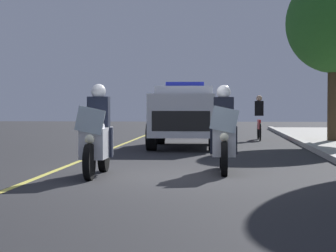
# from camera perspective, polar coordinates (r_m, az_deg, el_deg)

# --- Properties ---
(ground_plane) EXTENTS (80.00, 80.00, 0.00)m
(ground_plane) POSITION_cam_1_polar(r_m,az_deg,el_deg) (12.10, -0.36, -4.40)
(ground_plane) COLOR #28282B
(lane_stripe_center) EXTENTS (48.00, 0.12, 0.01)m
(lane_stripe_center) POSITION_cam_1_polar(r_m,az_deg,el_deg) (12.51, -10.74, -4.21)
(lane_stripe_center) COLOR #E0D14C
(lane_stripe_center) RESTS_ON ground
(police_motorcycle_lead_left) EXTENTS (2.14, 0.56, 1.72)m
(police_motorcycle_lead_left) POSITION_cam_1_polar(r_m,az_deg,el_deg) (12.12, -6.29, -1.09)
(police_motorcycle_lead_left) COLOR black
(police_motorcycle_lead_left) RESTS_ON ground
(police_motorcycle_lead_right) EXTENTS (2.14, 0.56, 1.72)m
(police_motorcycle_lead_right) POSITION_cam_1_polar(r_m,az_deg,el_deg) (12.77, 4.94, -0.94)
(police_motorcycle_lead_right) COLOR black
(police_motorcycle_lead_right) RESTS_ON ground
(police_suv) EXTENTS (4.93, 2.13, 2.05)m
(police_suv) POSITION_cam_1_polar(r_m,az_deg,el_deg) (20.28, 1.49, 1.13)
(police_suv) COLOR silver
(police_suv) RESTS_ON ground
(cyclist_background) EXTENTS (1.76, 0.32, 1.69)m
(cyclist_background) POSITION_cam_1_polar(r_m,az_deg,el_deg) (24.52, 8.04, 0.72)
(cyclist_background) COLOR black
(cyclist_background) RESTS_ON ground
(tree_far_back) EXTENTS (3.30, 3.30, 5.77)m
(tree_far_back) POSITION_cam_1_polar(r_m,az_deg,el_deg) (23.17, 14.43, 8.73)
(tree_far_back) COLOR #42301E
(tree_far_back) RESTS_ON sidewalk_strip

